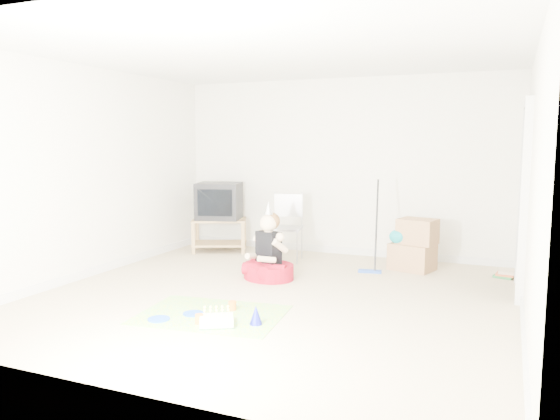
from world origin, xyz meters
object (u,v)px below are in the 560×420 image
at_px(crt_tv, 219,201).
at_px(cardboard_boxes, 414,245).
at_px(tv_stand, 219,232).
at_px(folding_chair, 286,228).
at_px(birthday_cake, 217,321).
at_px(seated_woman, 269,262).

relative_size(crt_tv, cardboard_boxes, 0.95).
bearing_deg(cardboard_boxes, crt_tv, 178.29).
bearing_deg(cardboard_boxes, tv_stand, 178.29).
relative_size(folding_chair, birthday_cake, 2.51).
bearing_deg(folding_chair, seated_woman, -79.32).
height_order(crt_tv, cardboard_boxes, crt_tv).
relative_size(tv_stand, cardboard_boxes, 1.38).
relative_size(cardboard_boxes, seated_woman, 0.71).
bearing_deg(tv_stand, seated_woman, -42.08).
bearing_deg(crt_tv, folding_chair, -26.34).
bearing_deg(seated_woman, folding_chair, 100.68).
distance_m(tv_stand, birthday_cake, 3.46).
xyz_separation_m(crt_tv, folding_chair, (1.19, -0.23, -0.31)).
bearing_deg(tv_stand, cardboard_boxes, -1.71).
relative_size(tv_stand, crt_tv, 1.46).
height_order(folding_chair, seated_woman, folding_chair).
bearing_deg(cardboard_boxes, folding_chair, -175.49).
bearing_deg(crt_tv, birthday_cake, -76.90).
bearing_deg(cardboard_boxes, seated_woman, -143.35).
bearing_deg(tv_stand, crt_tv, 180.00).
relative_size(folding_chair, cardboard_boxes, 1.43).
height_order(crt_tv, birthday_cake, crt_tv).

